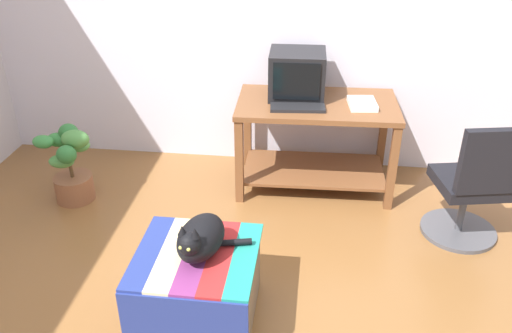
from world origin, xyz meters
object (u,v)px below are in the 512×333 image
(office_chair, at_px, (471,190))
(cat, at_px, (200,238))
(potted_plant, at_px, (70,166))
(keyboard, at_px, (298,108))
(tv_monitor, at_px, (297,75))
(ottoman_with_blanket, at_px, (198,285))
(book, at_px, (362,104))
(desk, at_px, (316,130))

(office_chair, bearing_deg, cat, 18.87)
(potted_plant, bearing_deg, cat, -41.25)
(keyboard, bearing_deg, cat, -112.35)
(keyboard, bearing_deg, tv_monitor, 90.34)
(ottoman_with_blanket, xyz_separation_m, office_chair, (1.66, 0.95, 0.17))
(book, bearing_deg, potted_plant, -175.49)
(keyboard, height_order, cat, keyboard)
(desk, bearing_deg, ottoman_with_blanket, -113.20)
(book, distance_m, potted_plant, 2.25)
(book, bearing_deg, office_chair, -43.84)
(ottoman_with_blanket, bearing_deg, office_chair, 29.86)
(desk, xyz_separation_m, keyboard, (-0.14, -0.16, 0.24))
(tv_monitor, relative_size, keyboard, 1.08)
(desk, height_order, cat, desk)
(tv_monitor, distance_m, office_chair, 1.50)
(keyboard, relative_size, book, 1.63)
(desk, height_order, ottoman_with_blanket, desk)
(ottoman_with_blanket, distance_m, potted_plant, 1.65)
(desk, distance_m, book, 0.42)
(cat, distance_m, office_chair, 1.90)
(desk, distance_m, keyboard, 0.32)
(ottoman_with_blanket, bearing_deg, cat, 3.59)
(book, xyz_separation_m, office_chair, (0.72, -0.56, -0.36))
(cat, xyz_separation_m, office_chair, (1.63, 0.95, -0.15))
(tv_monitor, bearing_deg, office_chair, -31.89)
(ottoman_with_blanket, bearing_deg, tv_monitor, 75.16)
(desk, xyz_separation_m, book, (0.33, -0.04, 0.25))
(ottoman_with_blanket, height_order, cat, cat)
(tv_monitor, distance_m, keyboard, 0.31)
(keyboard, distance_m, office_chair, 1.32)
(book, relative_size, office_chair, 0.28)
(office_chair, bearing_deg, potted_plant, -14.37)
(keyboard, height_order, potted_plant, keyboard)
(cat, distance_m, potted_plant, 1.69)
(keyboard, bearing_deg, office_chair, -25.31)
(keyboard, height_order, office_chair, office_chair)
(potted_plant, xyz_separation_m, office_chair, (2.89, -0.15, 0.09))
(keyboard, xyz_separation_m, cat, (-0.43, -1.39, -0.19))
(ottoman_with_blanket, relative_size, office_chair, 0.75)
(office_chair, bearing_deg, book, -49.04)
(keyboard, height_order, book, book)
(desk, distance_m, potted_plant, 1.90)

